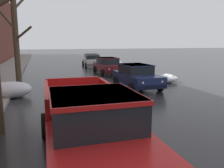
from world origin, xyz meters
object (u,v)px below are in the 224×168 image
(bare_tree_mid_block, at_px, (16,36))
(pickup_truck_red_approaching_near_lane, at_px, (88,126))
(sedan_white_parked_far_down_block, at_px, (92,60))
(sedan_darkblue_parked_kerbside_close, at_px, (136,76))
(sedan_maroon_parked_kerbside_mid, at_px, (108,65))

(bare_tree_mid_block, height_order, pickup_truck_red_approaching_near_lane, bare_tree_mid_block)
(bare_tree_mid_block, bearing_deg, sedan_white_parked_far_down_block, 53.71)
(pickup_truck_red_approaching_near_lane, height_order, sedan_white_parked_far_down_block, pickup_truck_red_approaching_near_lane)
(bare_tree_mid_block, relative_size, sedan_white_parked_far_down_block, 1.47)
(bare_tree_mid_block, height_order, sedan_white_parked_far_down_block, bare_tree_mid_block)
(pickup_truck_red_approaching_near_lane, distance_m, sedan_white_parked_far_down_block, 20.92)
(pickup_truck_red_approaching_near_lane, bearing_deg, sedan_darkblue_parked_kerbside_close, 59.21)
(sedan_darkblue_parked_kerbside_close, bearing_deg, sedan_maroon_parked_kerbside_mid, 88.24)
(bare_tree_mid_block, xyz_separation_m, sedan_white_parked_far_down_block, (6.96, 9.47, -2.37))
(bare_tree_mid_block, distance_m, sedan_white_parked_far_down_block, 11.99)
(bare_tree_mid_block, distance_m, sedan_darkblue_parked_kerbside_close, 7.85)
(sedan_maroon_parked_kerbside_mid, xyz_separation_m, sedan_white_parked_far_down_block, (0.03, 6.25, -0.00))
(bare_tree_mid_block, height_order, sedan_darkblue_parked_kerbside_close, bare_tree_mid_block)
(sedan_maroon_parked_kerbside_mid, bearing_deg, sedan_darkblue_parked_kerbside_close, -91.76)
(sedan_darkblue_parked_kerbside_close, bearing_deg, pickup_truck_red_approaching_near_lane, -120.79)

